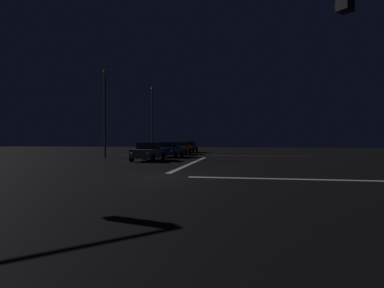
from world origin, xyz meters
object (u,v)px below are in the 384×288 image
(sedan_gray, at_px, (148,151))
(sedan_red, at_px, (189,147))
(sedan_blue, at_px, (171,149))
(streetlamp_left_far, at_px, (152,115))
(sedan_orange, at_px, (181,148))
(streetlamp_left_near, at_px, (105,107))

(sedan_gray, height_order, sedan_red, same)
(sedan_blue, distance_m, streetlamp_left_far, 16.39)
(sedan_gray, xyz_separation_m, streetlamp_left_far, (-5.82, 19.83, 4.87))
(sedan_red, height_order, streetlamp_left_far, streetlamp_left_far)
(sedan_blue, relative_size, sedan_orange, 1.00)
(sedan_orange, height_order, streetlamp_left_near, streetlamp_left_near)
(sedan_red, relative_size, streetlamp_left_near, 0.49)
(sedan_blue, xyz_separation_m, streetlamp_left_far, (-6.41, 14.28, 4.87))
(sedan_orange, bearing_deg, streetlamp_left_far, 126.91)
(streetlamp_left_far, bearing_deg, sedan_red, -18.89)
(sedan_blue, bearing_deg, sedan_gray, -96.08)
(sedan_gray, distance_m, sedan_orange, 11.56)
(sedan_gray, relative_size, streetlamp_left_far, 0.44)
(streetlamp_left_near, bearing_deg, sedan_orange, 51.15)
(sedan_orange, bearing_deg, streetlamp_left_near, -128.85)
(streetlamp_left_near, bearing_deg, sedan_red, 66.28)
(sedan_orange, bearing_deg, sedan_blue, -88.15)
(streetlamp_left_far, bearing_deg, sedan_blue, -65.82)
(sedan_gray, height_order, streetlamp_left_near, streetlamp_left_near)
(streetlamp_left_far, bearing_deg, streetlamp_left_near, -90.00)
(sedan_orange, distance_m, streetlamp_left_near, 10.82)
(sedan_red, xyz_separation_m, streetlamp_left_near, (-6.11, -13.91, 4.35))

